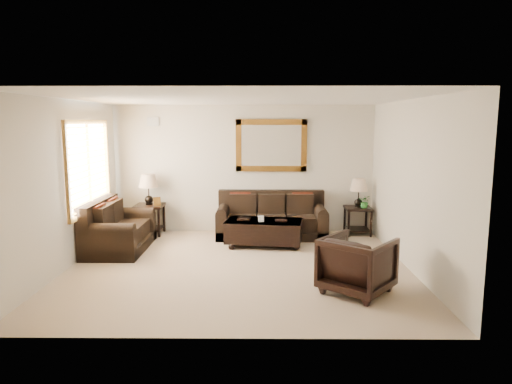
{
  "coord_description": "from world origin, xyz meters",
  "views": [
    {
      "loc": [
        0.36,
        -7.18,
        2.34
      ],
      "look_at": [
        0.28,
        0.6,
        1.15
      ],
      "focal_mm": 32.0,
      "sensor_mm": 36.0,
      "label": 1
    }
  ],
  "objects_px": {
    "end_table_left": "(149,195)",
    "end_table_right": "(358,198)",
    "coffee_table": "(264,230)",
    "loveseat": "(116,232)",
    "sofa": "(271,220)",
    "armchair": "(357,262)"
  },
  "relations": [
    {
      "from": "loveseat",
      "to": "armchair",
      "type": "height_order",
      "value": "loveseat"
    },
    {
      "from": "sofa",
      "to": "coffee_table",
      "type": "relative_size",
      "value": 1.46
    },
    {
      "from": "end_table_right",
      "to": "coffee_table",
      "type": "relative_size",
      "value": 0.77
    },
    {
      "from": "end_table_left",
      "to": "armchair",
      "type": "bearing_deg",
      "value": -41.85
    },
    {
      "from": "end_table_right",
      "to": "coffee_table",
      "type": "distance_m",
      "value": 2.22
    },
    {
      "from": "loveseat",
      "to": "end_table_right",
      "type": "distance_m",
      "value": 4.87
    },
    {
      "from": "end_table_left",
      "to": "end_table_right",
      "type": "distance_m",
      "value": 4.37
    },
    {
      "from": "loveseat",
      "to": "coffee_table",
      "type": "height_order",
      "value": "loveseat"
    },
    {
      "from": "sofa",
      "to": "end_table_left",
      "type": "distance_m",
      "value": 2.6
    },
    {
      "from": "sofa",
      "to": "coffee_table",
      "type": "distance_m",
      "value": 0.78
    },
    {
      "from": "loveseat",
      "to": "armchair",
      "type": "bearing_deg",
      "value": -117.75
    },
    {
      "from": "end_table_left",
      "to": "coffee_table",
      "type": "xyz_separation_m",
      "value": [
        2.39,
        -0.87,
        -0.53
      ]
    },
    {
      "from": "loveseat",
      "to": "sofa",
      "type": "bearing_deg",
      "value": -69.7
    },
    {
      "from": "end_table_left",
      "to": "end_table_right",
      "type": "bearing_deg",
      "value": 0.29
    },
    {
      "from": "end_table_right",
      "to": "armchair",
      "type": "relative_size",
      "value": 1.35
    },
    {
      "from": "coffee_table",
      "to": "loveseat",
      "type": "bearing_deg",
      "value": -166.16
    },
    {
      "from": "sofa",
      "to": "armchair",
      "type": "bearing_deg",
      "value": -70.74
    },
    {
      "from": "sofa",
      "to": "end_table_right",
      "type": "distance_m",
      "value": 1.87
    },
    {
      "from": "loveseat",
      "to": "armchair",
      "type": "distance_m",
      "value": 4.52
    },
    {
      "from": "end_table_right",
      "to": "end_table_left",
      "type": "bearing_deg",
      "value": -179.71
    },
    {
      "from": "armchair",
      "to": "end_table_right",
      "type": "bearing_deg",
      "value": -62.65
    },
    {
      "from": "loveseat",
      "to": "end_table_left",
      "type": "xyz_separation_m",
      "value": [
        0.34,
        1.18,
        0.49
      ]
    }
  ]
}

